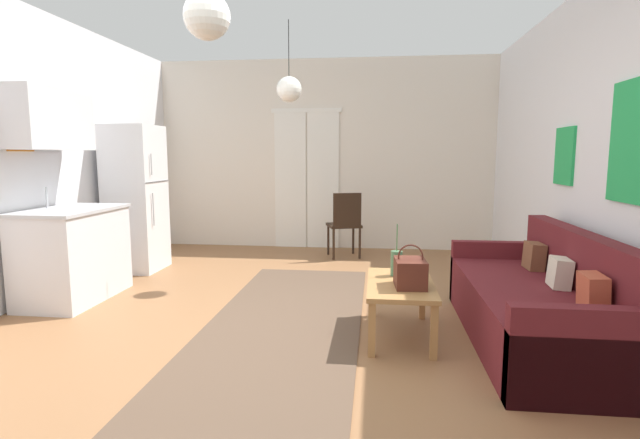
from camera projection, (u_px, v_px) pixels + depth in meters
The scene contains 13 objects.
ground_plane at pixel (273, 343), 3.73m from camera, with size 5.51×7.92×0.10m, color #8E603D.
wall_back at pixel (324, 156), 7.19m from camera, with size 5.11×0.13×2.77m.
wall_right at pixel (636, 155), 3.25m from camera, with size 0.12×7.52×2.77m.
area_rug at pixel (283, 326), 3.94m from camera, with size 1.25×3.78×0.01m, color brown.
couch at pixel (541, 307), 3.57m from camera, with size 0.84×2.08×0.83m.
coffee_table at pixel (400, 290), 3.70m from camera, with size 0.50×0.92×0.42m.
bamboo_vase at pixel (396, 263), 3.88m from camera, with size 0.09×0.09×0.42m.
handbag at pixel (410, 273), 3.55m from camera, with size 0.24×0.30×0.32m.
refrigerator at pixel (136, 199), 5.79m from camera, with size 0.59×0.62×1.73m.
kitchen_counter at pixel (68, 224), 4.59m from camera, with size 0.64×1.07×1.99m.
accent_chair at pixel (345, 222), 6.52m from camera, with size 0.52×0.51×0.89m.
pendant_lamp_near at pixel (207, 16), 2.98m from camera, with size 0.29×0.29×0.68m.
pendant_lamp_far at pixel (289, 89), 5.08m from camera, with size 0.27×0.27×0.84m.
Camera 1 is at (0.77, -3.50, 1.39)m, focal length 27.15 mm.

